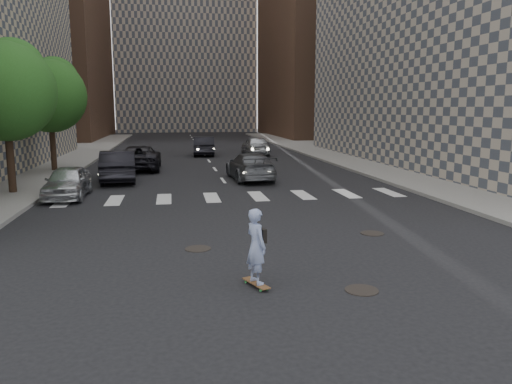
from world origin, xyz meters
TOP-DOWN VIEW (x-y plane):
  - ground at (0.00, 0.00)m, footprint 160.00×160.00m
  - sidewalk_right at (14.50, 20.00)m, footprint 13.00×80.00m
  - tower_right at (20.00, 55.00)m, footprint 18.00×24.00m
  - tree_b at (-9.45, 11.14)m, footprint 4.20×4.20m
  - tree_c at (-9.45, 19.14)m, footprint 4.20×4.20m
  - manhole_a at (1.20, -2.50)m, footprint 0.70×0.70m
  - manhole_b at (-2.00, 1.20)m, footprint 0.70×0.70m
  - manhole_c at (3.30, 2.00)m, footprint 0.70×0.70m
  - skateboarder at (-0.93, -1.90)m, footprint 0.58×0.87m
  - silver_sedan at (-7.00, 9.97)m, footprint 1.62×3.98m
  - traffic_car_a at (-5.40, 14.61)m, footprint 2.10×5.01m
  - traffic_car_b at (1.44, 14.00)m, footprint 2.26×5.03m
  - traffic_car_c at (-4.60, 19.52)m, footprint 2.51×5.42m
  - traffic_car_d at (4.08, 28.00)m, footprint 1.86×4.61m
  - traffic_car_e at (-0.07, 28.51)m, footprint 1.83×4.67m

SIDE VIEW (x-z plane):
  - ground at x=0.00m, z-range 0.00..0.00m
  - manhole_a at x=1.20m, z-range 0.00..0.02m
  - manhole_b at x=-2.00m, z-range 0.00..0.02m
  - manhole_c at x=3.30m, z-range 0.00..0.02m
  - sidewalk_right at x=14.50m, z-range 0.00..0.15m
  - silver_sedan at x=-7.00m, z-range 0.00..1.35m
  - traffic_car_b at x=1.44m, z-range 0.00..1.43m
  - traffic_car_c at x=-4.60m, z-range 0.00..1.51m
  - traffic_car_e at x=-0.07m, z-range 0.00..1.51m
  - traffic_car_d at x=4.08m, z-range 0.00..1.57m
  - traffic_car_a at x=-5.40m, z-range 0.00..1.61m
  - skateboarder at x=-0.93m, z-range 0.04..1.74m
  - tree_b at x=-9.45m, z-range 1.35..7.95m
  - tree_c at x=-9.45m, z-range 1.35..7.95m
  - tower_right at x=20.00m, z-range 0.00..36.00m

